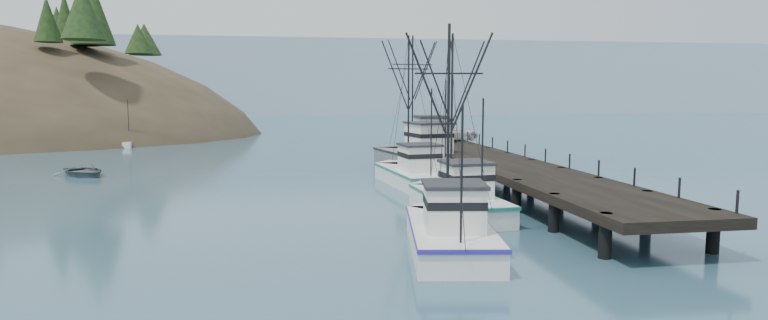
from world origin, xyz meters
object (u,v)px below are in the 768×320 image
motorboat (84,176)px  trawler_near (456,200)px  work_vessel (419,159)px  trawler_far (413,174)px  pier (499,164)px  pier_shed (431,129)px  pickup_truck (453,133)px  trawler_mid (449,232)px

motorboat → trawler_near: bearing=-76.4°
trawler_near → work_vessel: bearing=84.2°
trawler_near → trawler_far: bearing=90.7°
pier → pier_shed: bearing=95.5°
trawler_near → pier_shed: (4.74, 25.33, 2.60)m
work_vessel → pickup_truck: work_vessel is taller
pier_shed → pickup_truck: 3.89m
trawler_near → trawler_mid: bearing=-108.6°
pier_shed → pickup_truck: (3.00, 2.40, -0.62)m
trawler_mid → motorboat: trawler_mid is taller
trawler_far → motorboat: size_ratio=2.23×
trawler_far → work_vessel: bearing=73.3°
work_vessel → pickup_truck: (5.90, 9.55, 1.57)m
trawler_far → pier_shed: size_ratio=3.71×
trawler_far → work_vessel: work_vessel is taller
trawler_near → work_vessel: work_vessel is taller
trawler_near → pier_shed: trawler_near is taller
pier → trawler_mid: (-8.81, -17.40, -0.87)m
trawler_mid → pier_shed: trawler_mid is taller
pickup_truck → trawler_mid: bearing=140.8°
motorboat → pier_shed: bearing=-30.7°
trawler_near → motorboat: 34.18m
pier → trawler_near: bearing=-122.6°
pier_shed → trawler_near: bearing=-100.6°
motorboat → trawler_mid: bearing=-88.1°
pier → pier_shed: pier_shed is taller
pier → motorboat: (-33.26, 11.18, -1.69)m
trawler_mid → trawler_far: size_ratio=0.90×
trawler_near → motorboat: trawler_near is taller
work_vessel → trawler_near: bearing=-95.8°
pier_shed → pier: bearing=-84.5°
trawler_mid → pickup_truck: (10.31, 35.40, 1.98)m
trawler_far → pier: bearing=-16.2°
pier → trawler_near: trawler_near is taller
trawler_near → pickup_truck: bearing=74.4°
trawler_mid → pier_shed: (7.31, 32.99, 2.60)m
trawler_mid → pier_shed: bearing=77.5°
trawler_far → pier_shed: 14.81m
trawler_far → work_vessel: (1.98, 6.59, 0.41)m
pier → trawler_mid: trawler_mid is taller
pier → trawler_far: (-6.38, 1.85, -0.87)m
pier_shed → motorboat: bearing=-172.1°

